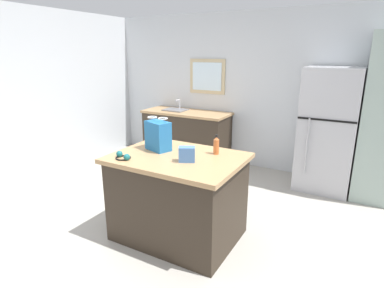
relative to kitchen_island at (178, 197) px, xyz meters
The scene contains 10 objects.
ground 0.46m from the kitchen_island, 65.32° to the right, with size 6.78×6.78×0.00m, color #ADA89E.
back_wall 2.69m from the kitchen_island, 89.58° to the left, with size 5.65×0.13×2.56m.
left_wall 2.91m from the kitchen_island, behind, with size 0.10×5.27×2.56m.
kitchen_island is the anchor object (origin of this frame).
refrigerator 2.46m from the kitchen_island, 61.28° to the left, with size 0.73×0.75×1.73m.
sink_counter 2.47m from the kitchen_island, 118.35° to the left, with size 1.55×0.65×1.10m.
shopping_bag 0.68m from the kitchen_island, 164.85° to the left, with size 0.31×0.24×0.36m.
small_box 0.56m from the kitchen_island, 30.50° to the right, with size 0.15×0.09×0.15m, color #4775B7.
bottle 0.67m from the kitchen_island, 38.91° to the left, with size 0.06×0.06×0.21m.
ear_defenders 0.72m from the kitchen_island, 142.18° to the right, with size 0.19×0.19×0.06m.
Camera 1 is at (1.57, -2.48, 1.91)m, focal length 29.42 mm.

